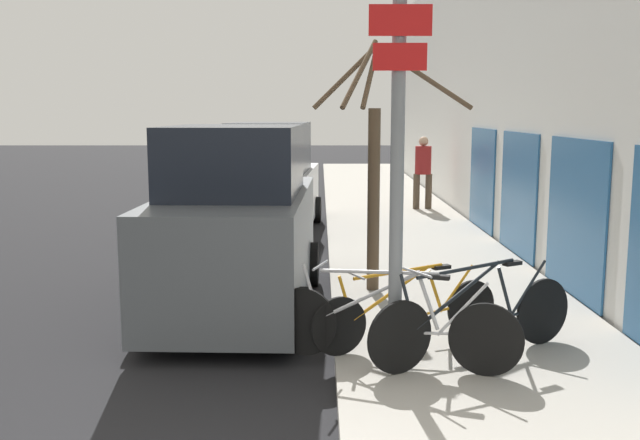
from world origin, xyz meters
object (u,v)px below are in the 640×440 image
at_px(bicycle_0, 393,324).
at_px(parked_car_1, 274,184).
at_px(parked_car_0, 240,228).
at_px(pedestrian_near, 425,167).
at_px(street_tree, 377,172).
at_px(signpost, 400,173).
at_px(bicycle_2, 411,311).
at_px(bicycle_1, 478,318).

bearing_deg(bicycle_0, parked_car_1, 29.98).
relative_size(parked_car_0, pedestrian_near, 2.45).
xyz_separation_m(pedestrian_near, street_tree, (-1.84, -8.23, 0.59)).
height_order(signpost, parked_car_0, signpost).
height_order(parked_car_0, pedestrian_near, parked_car_0).
bearing_deg(bicycle_0, pedestrian_near, 8.86).
distance_m(bicycle_0, parked_car_1, 8.64).
relative_size(bicycle_0, pedestrian_near, 1.31).
bearing_deg(bicycle_2, bicycle_0, 133.36).
distance_m(bicycle_2, street_tree, 2.65).
xyz_separation_m(parked_car_0, pedestrian_near, (3.64, 8.74, 0.10)).
distance_m(bicycle_0, parked_car_0, 3.04).
xyz_separation_m(bicycle_0, bicycle_1, (0.86, 0.21, 0.00)).
bearing_deg(street_tree, parked_car_1, 107.84).
height_order(bicycle_1, pedestrian_near, pedestrian_near).
height_order(bicycle_1, bicycle_2, bicycle_1).
height_order(signpost, parked_car_1, signpost).
xyz_separation_m(signpost, parked_car_1, (-1.75, 8.51, -0.98)).
relative_size(signpost, pedestrian_near, 1.94).
height_order(bicycle_2, parked_car_0, parked_car_0).
bearing_deg(parked_car_1, bicycle_0, -74.98).
xyz_separation_m(bicycle_1, bicycle_2, (-0.62, 0.41, -0.05)).
distance_m(bicycle_1, street_tree, 3.10).
bearing_deg(parked_car_0, street_tree, 17.96).
distance_m(bicycle_2, pedestrian_near, 10.70).
bearing_deg(street_tree, bicycle_1, -73.55).
relative_size(signpost, bicycle_2, 1.73).
xyz_separation_m(bicycle_2, pedestrian_near, (1.65, 10.55, 0.68)).
relative_size(bicycle_0, street_tree, 0.70).
distance_m(signpost, bicycle_2, 1.67).
xyz_separation_m(bicycle_1, pedestrian_near, (1.03, 10.96, 0.64)).
bearing_deg(parked_car_1, parked_car_0, -86.69).
bearing_deg(parked_car_1, bicycle_1, -69.11).
relative_size(bicycle_1, parked_car_0, 0.50).
height_order(signpost, bicycle_0, signpost).
relative_size(pedestrian_near, street_tree, 0.54).
distance_m(bicycle_2, parked_car_0, 2.74).
bearing_deg(bicycle_1, bicycle_2, 27.74).
height_order(parked_car_0, street_tree, street_tree).
xyz_separation_m(signpost, pedestrian_near, (1.86, 11.23, -0.83)).
bearing_deg(bicycle_0, bicycle_1, -57.92).
relative_size(bicycle_1, parked_car_1, 0.47).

